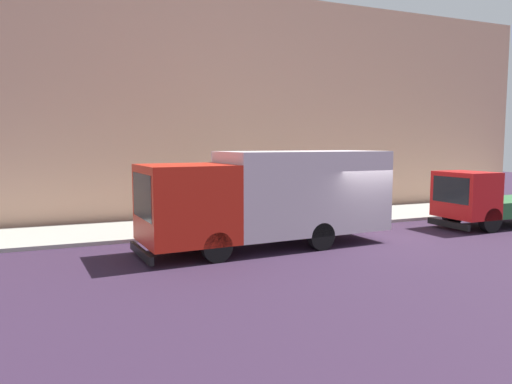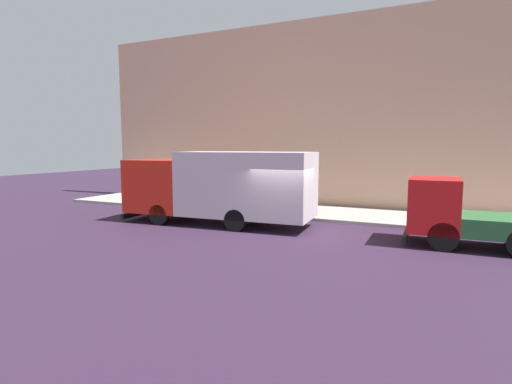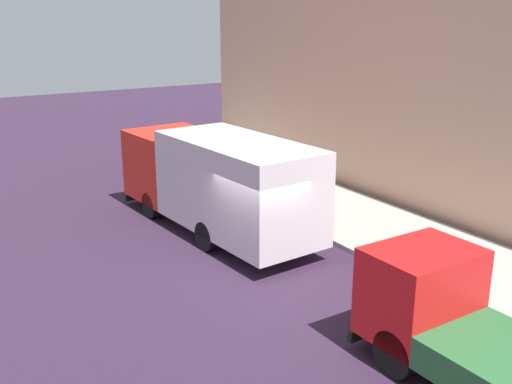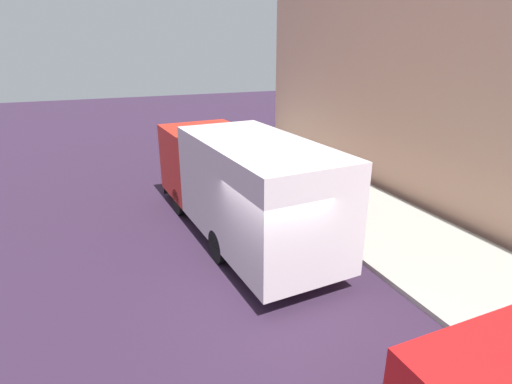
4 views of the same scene
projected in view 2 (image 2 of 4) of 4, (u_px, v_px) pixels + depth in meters
ground at (285, 234)px, 15.58m from camera, size 80.00×80.00×0.00m
sidewalk at (321, 213)px, 20.08m from camera, size 4.03×30.00×0.13m
building_facade at (336, 114)px, 21.77m from camera, size 0.50×30.00×10.21m
large_utility_truck at (220, 185)px, 17.31m from camera, size 3.11×8.48×3.13m
small_flatbed_truck at (469, 215)px, 13.41m from camera, size 2.23×5.16×2.28m
pedestrian_walking at (262, 192)px, 20.03m from camera, size 0.47×0.47×1.78m
pedestrian_standing at (227, 190)px, 20.95m from camera, size 0.54×0.54×1.79m
street_sign_post at (250, 184)px, 19.81m from camera, size 0.44×0.08×2.36m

